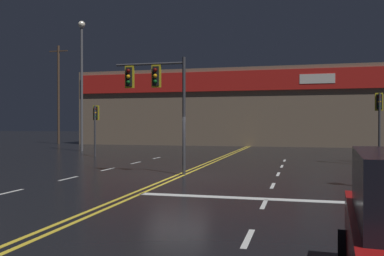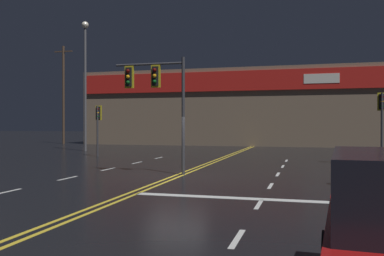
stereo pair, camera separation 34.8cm
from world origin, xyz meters
TOP-DOWN VIEW (x-y plane):
  - ground_plane at (0.00, 0.00)m, footprint 200.00×200.00m
  - road_markings at (0.64, -0.73)m, footprint 12.01×60.00m
  - traffic_signal_median at (-1.19, 0.58)m, footprint 3.20×0.36m
  - traffic_signal_corner_northeast at (9.19, 8.39)m, footprint 0.42×0.36m
  - traffic_signal_corner_northwest at (-8.46, 9.17)m, footprint 0.42×0.36m
  - streetlight_far_left at (-12.19, 14.06)m, footprint 0.56×0.56m
  - building_backdrop at (0.00, 29.62)m, footprint 36.72×10.23m
  - utility_pole_row at (2.05, 25.07)m, footprint 45.51×0.26m

SIDE VIEW (x-z plane):
  - ground_plane at x=0.00m, z-range 0.00..0.00m
  - road_markings at x=0.64m, z-range 0.00..0.01m
  - traffic_signal_corner_northwest at x=-8.46m, z-range 0.81..4.26m
  - traffic_signal_corner_northeast at x=9.19m, z-range 0.92..4.84m
  - traffic_signal_median at x=-1.19m, z-range 1.29..6.36m
  - building_backdrop at x=0.00m, z-range 0.01..7.81m
  - utility_pole_row at x=2.05m, z-range -0.19..12.39m
  - streetlight_far_left at x=-12.19m, z-range 1.35..11.85m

